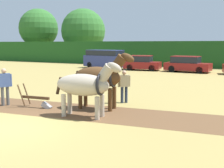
{
  "coord_description": "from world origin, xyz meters",
  "views": [
    {
      "loc": [
        7.4,
        -6.66,
        2.85
      ],
      "look_at": [
        1.98,
        4.15,
        1.1
      ],
      "focal_mm": 45.0,
      "sensor_mm": 36.0,
      "label": 1
    }
  ],
  "objects_px": {
    "parked_car_center_left": "(187,64)",
    "parked_car_left": "(142,63)",
    "tree_far_left": "(39,28)",
    "farmer_beside_team": "(124,84)",
    "plow": "(38,101)",
    "parked_van": "(105,59)",
    "draft_horse_lead_right": "(100,77)",
    "farmer_at_plow": "(4,84)",
    "draft_horse_lead_left": "(85,85)",
    "tree_left": "(83,31)"
  },
  "relations": [
    {
      "from": "draft_horse_lead_right",
      "to": "parked_van",
      "type": "distance_m",
      "value": 20.54
    },
    {
      "from": "farmer_at_plow",
      "to": "parked_car_center_left",
      "type": "xyz_separation_m",
      "value": [
        4.25,
        19.43,
        -0.25
      ]
    },
    {
      "from": "tree_far_left",
      "to": "farmer_beside_team",
      "type": "height_order",
      "value": "tree_far_left"
    },
    {
      "from": "tree_far_left",
      "to": "tree_left",
      "type": "bearing_deg",
      "value": 5.58
    },
    {
      "from": "draft_horse_lead_left",
      "to": "parked_car_left",
      "type": "height_order",
      "value": "draft_horse_lead_left"
    },
    {
      "from": "farmer_at_plow",
      "to": "parked_car_left",
      "type": "bearing_deg",
      "value": 117.44
    },
    {
      "from": "plow",
      "to": "parked_van",
      "type": "height_order",
      "value": "parked_van"
    },
    {
      "from": "draft_horse_lead_left",
      "to": "parked_car_center_left",
      "type": "height_order",
      "value": "draft_horse_lead_left"
    },
    {
      "from": "draft_horse_lead_right",
      "to": "farmer_at_plow",
      "type": "relative_size",
      "value": 1.66
    },
    {
      "from": "farmer_at_plow",
      "to": "farmer_beside_team",
      "type": "distance_m",
      "value": 5.56
    },
    {
      "from": "parked_car_left",
      "to": "parked_car_center_left",
      "type": "distance_m",
      "value": 4.77
    },
    {
      "from": "plow",
      "to": "parked_car_center_left",
      "type": "relative_size",
      "value": 0.36
    },
    {
      "from": "plow",
      "to": "draft_horse_lead_left",
      "type": "bearing_deg",
      "value": -15.12
    },
    {
      "from": "draft_horse_lead_left",
      "to": "parked_car_center_left",
      "type": "relative_size",
      "value": 0.62
    },
    {
      "from": "tree_left",
      "to": "draft_horse_lead_right",
      "type": "xyz_separation_m",
      "value": [
        20.03,
        -30.29,
        -3.54
      ]
    },
    {
      "from": "draft_horse_lead_left",
      "to": "plow",
      "type": "distance_m",
      "value": 2.93
    },
    {
      "from": "draft_horse_lead_right",
      "to": "plow",
      "type": "bearing_deg",
      "value": -164.93
    },
    {
      "from": "draft_horse_lead_right",
      "to": "parked_car_left",
      "type": "bearing_deg",
      "value": 98.34
    },
    {
      "from": "tree_left",
      "to": "draft_horse_lead_left",
      "type": "distance_m",
      "value": 37.79
    },
    {
      "from": "farmer_at_plow",
      "to": "draft_horse_lead_left",
      "type": "bearing_deg",
      "value": 24.99
    },
    {
      "from": "draft_horse_lead_left",
      "to": "parked_van",
      "type": "bearing_deg",
      "value": 109.59
    },
    {
      "from": "tree_far_left",
      "to": "draft_horse_lead_right",
      "type": "relative_size",
      "value": 3.13
    },
    {
      "from": "tree_far_left",
      "to": "draft_horse_lead_left",
      "type": "bearing_deg",
      "value": -46.69
    },
    {
      "from": "draft_horse_lead_left",
      "to": "draft_horse_lead_right",
      "type": "distance_m",
      "value": 1.46
    },
    {
      "from": "tree_left",
      "to": "parked_car_center_left",
      "type": "xyz_separation_m",
      "value": [
        20.03,
        -12.22,
        -4.18
      ]
    },
    {
      "from": "plow",
      "to": "farmer_at_plow",
      "type": "xyz_separation_m",
      "value": [
        -1.66,
        -0.34,
        0.7
      ]
    },
    {
      "from": "tree_far_left",
      "to": "parked_car_center_left",
      "type": "xyz_separation_m",
      "value": [
        28.93,
        -11.35,
        -4.78
      ]
    },
    {
      "from": "tree_left",
      "to": "draft_horse_lead_left",
      "type": "bearing_deg",
      "value": -57.53
    },
    {
      "from": "draft_horse_lead_left",
      "to": "plow",
      "type": "relative_size",
      "value": 1.73
    },
    {
      "from": "parked_car_center_left",
      "to": "tree_left",
      "type": "bearing_deg",
      "value": 153.76
    },
    {
      "from": "tree_left",
      "to": "parked_car_center_left",
      "type": "height_order",
      "value": "tree_left"
    },
    {
      "from": "farmer_at_plow",
      "to": "farmer_beside_team",
      "type": "height_order",
      "value": "farmer_at_plow"
    },
    {
      "from": "parked_car_left",
      "to": "tree_left",
      "type": "bearing_deg",
      "value": 135.01
    },
    {
      "from": "farmer_at_plow",
      "to": "parked_van",
      "type": "xyz_separation_m",
      "value": [
        -5.25,
        19.58,
        0.08
      ]
    },
    {
      "from": "parked_van",
      "to": "parked_car_left",
      "type": "bearing_deg",
      "value": 7.25
    },
    {
      "from": "tree_far_left",
      "to": "tree_left",
      "type": "distance_m",
      "value": 8.96
    },
    {
      "from": "draft_horse_lead_right",
      "to": "parked_van",
      "type": "relative_size",
      "value": 0.54
    },
    {
      "from": "draft_horse_lead_left",
      "to": "farmer_beside_team",
      "type": "xyz_separation_m",
      "value": [
        0.27,
        3.07,
        -0.36
      ]
    },
    {
      "from": "parked_car_center_left",
      "to": "farmer_at_plow",
      "type": "bearing_deg",
      "value": -97.18
    },
    {
      "from": "tree_far_left",
      "to": "plow",
      "type": "xyz_separation_m",
      "value": [
        26.35,
        -30.44,
        -5.23
      ]
    },
    {
      "from": "tree_left",
      "to": "farmer_at_plow",
      "type": "xyz_separation_m",
      "value": [
        15.78,
        -31.65,
        -3.94
      ]
    },
    {
      "from": "draft_horse_lead_left",
      "to": "farmer_at_plow",
      "type": "bearing_deg",
      "value": 172.51
    },
    {
      "from": "tree_far_left",
      "to": "plow",
      "type": "distance_m",
      "value": 40.6
    },
    {
      "from": "tree_left",
      "to": "parked_car_left",
      "type": "xyz_separation_m",
      "value": [
        15.27,
        -12.39,
        -4.2
      ]
    },
    {
      "from": "farmer_at_plow",
      "to": "parked_car_center_left",
      "type": "distance_m",
      "value": 19.89
    },
    {
      "from": "parked_car_center_left",
      "to": "parked_car_left",
      "type": "bearing_deg",
      "value": -172.83
    },
    {
      "from": "tree_far_left",
      "to": "farmer_at_plow",
      "type": "xyz_separation_m",
      "value": [
        24.68,
        -30.79,
        -4.53
      ]
    },
    {
      "from": "tree_far_left",
      "to": "parked_car_left",
      "type": "distance_m",
      "value": 27.2
    },
    {
      "from": "farmer_beside_team",
      "to": "parked_car_left",
      "type": "bearing_deg",
      "value": 153.85
    },
    {
      "from": "farmer_beside_team",
      "to": "parked_car_left",
      "type": "height_order",
      "value": "parked_car_left"
    }
  ]
}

